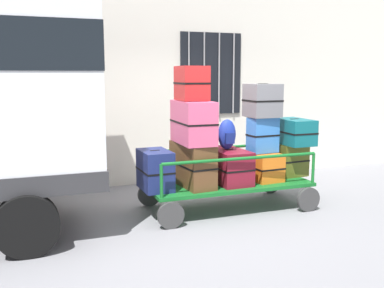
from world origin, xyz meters
name	(u,v)px	position (x,y,z in m)	size (l,w,h in m)	color
ground_plane	(219,216)	(0.00, 0.00, 0.00)	(40.00, 40.00, 0.00)	gray
building_wall	(169,46)	(0.00, 2.34, 2.50)	(12.00, 0.38, 5.00)	silver
luggage_cart	(227,186)	(0.25, 0.28, 0.34)	(2.47, 1.13, 0.41)	#146023
cart_railing	(228,157)	(0.25, 0.28, 0.79)	(2.36, 0.99, 0.46)	#146023
suitcase_left_bottom	(155,170)	(-0.87, 0.25, 0.68)	(0.41, 0.62, 0.55)	navy
suitcase_midleft_bottom	(192,164)	(-0.31, 0.27, 0.71)	(0.45, 0.89, 0.62)	brown
suitcase_midleft_middle	(193,122)	(-0.31, 0.24, 1.32)	(0.45, 0.86, 0.60)	#CC4C72
suitcase_midleft_top	(192,83)	(-0.31, 0.30, 1.86)	(0.39, 0.52, 0.48)	#B21E1E
suitcase_center_bottom	(228,166)	(0.25, 0.27, 0.65)	(0.48, 0.85, 0.50)	maroon
suitcase_midright_bottom	(261,166)	(0.81, 0.27, 0.61)	(0.47, 0.69, 0.42)	orange
suitcase_midright_middle	(263,135)	(0.81, 0.26, 1.09)	(0.45, 0.32, 0.53)	#3372C6
suitcase_midright_top	(262,100)	(0.81, 0.29, 1.60)	(0.46, 0.46, 0.50)	slate
suitcase_right_bottom	(292,160)	(1.37, 0.29, 0.66)	(0.47, 0.32, 0.51)	#4C5119
suitcase_right_middle	(294,132)	(1.37, 0.28, 1.11)	(0.42, 0.69, 0.40)	#0F5960
backpack	(227,135)	(0.22, 0.26, 1.12)	(0.27, 0.22, 0.44)	navy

